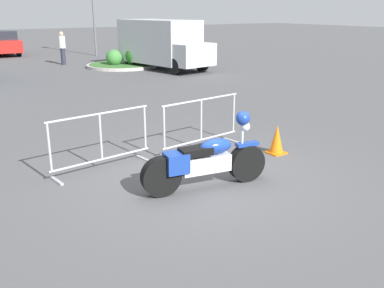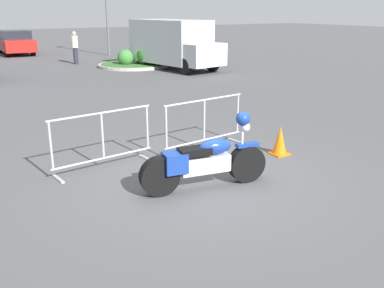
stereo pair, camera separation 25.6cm
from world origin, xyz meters
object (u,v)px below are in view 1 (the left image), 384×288
Objects in this scene: parked_car_red at (0,43)px; motorcycle at (206,161)px; pedestrian at (62,47)px; crowd_barrier_far at (201,124)px; delivery_van at (162,43)px; crowd_barrier_near at (101,141)px; traffic_cone at (277,140)px.

motorcycle is at bearing 177.78° from parked_car_red.
parked_car_red is 7.21m from pedestrian.
motorcycle is 17.60m from pedestrian.
parked_car_red reaches higher than crowd_barrier_far.
delivery_van is at bearing 63.87° from crowd_barrier_far.
crowd_barrier_far is at bearing 0.00° from crowd_barrier_near.
delivery_van reaches higher than crowd_barrier_near.
motorcycle is at bearing -36.89° from delivery_van.
motorcycle is 1.09× the size of crowd_barrier_far.
crowd_barrier_near is at bearing -44.28° from delivery_van.
parked_car_red is at bearing 92.08° from traffic_cone.
delivery_van reaches higher than traffic_cone.
parked_car_red is at bearing 96.48° from motorcycle.
parked_car_red is (1.36, 24.31, 0.29)m from motorcycle.
crowd_barrier_near is 0.38× the size of delivery_van.
crowd_barrier_far is at bearing 136.25° from traffic_cone.
delivery_van reaches higher than motorcycle.
pedestrian is at bearing 89.48° from motorcycle.
crowd_barrier_near is 0.45× the size of parked_car_red.
crowd_barrier_near is 3.50m from traffic_cone.
delivery_van is (5.53, 11.27, 0.69)m from crowd_barrier_far.
parked_car_red is 7.57× the size of traffic_cone.
motorcycle is 2.32m from traffic_cone.
parked_car_red is at bearing 89.33° from crowd_barrier_far.
motorcycle is 1.29× the size of pedestrian.
pedestrian is 2.86× the size of traffic_cone.
delivery_van is 1.18× the size of parked_car_red.
crowd_barrier_far is at bearing -179.69° from parked_car_red.
pedestrian is (-3.51, 4.33, -0.32)m from delivery_van.
traffic_cone is at bearing -43.75° from crowd_barrier_far.
delivery_van is at bearing 55.59° from crowd_barrier_near.
parked_car_red is at bearing 57.50° from pedestrian.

